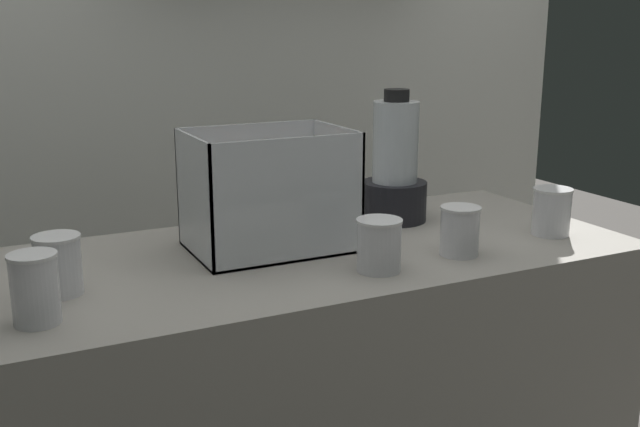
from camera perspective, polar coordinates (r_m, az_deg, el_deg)
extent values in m
cube|color=silver|center=(2.31, -8.54, 10.83)|extent=(2.60, 0.04, 2.50)
cube|color=white|center=(1.67, -3.88, -2.55)|extent=(0.34, 0.25, 0.01)
cube|color=white|center=(1.53, -2.26, 0.90)|extent=(0.34, 0.01, 0.26)
cube|color=white|center=(1.75, -5.44, 2.56)|extent=(0.34, 0.01, 0.26)
cube|color=white|center=(1.58, -9.64, 1.18)|extent=(0.01, 0.25, 0.26)
cube|color=white|center=(1.70, 1.32, 2.34)|extent=(0.01, 0.25, 0.26)
cone|color=orange|center=(1.62, -6.56, -2.41)|extent=(0.12, 0.13, 0.03)
cone|color=orange|center=(1.68, -2.69, -1.69)|extent=(0.17, 0.13, 0.03)
cone|color=orange|center=(1.62, -5.77, -2.27)|extent=(0.15, 0.11, 0.03)
cone|color=orange|center=(1.66, -4.67, -1.95)|extent=(0.10, 0.19, 0.03)
cone|color=orange|center=(1.66, -6.59, -1.20)|extent=(0.16, 0.04, 0.03)
cone|color=orange|center=(1.68, -1.63, -0.67)|extent=(0.14, 0.07, 0.03)
cone|color=orange|center=(1.66, -5.71, -0.68)|extent=(0.15, 0.15, 0.04)
cone|color=orange|center=(1.64, -4.99, -1.20)|extent=(0.12, 0.17, 0.03)
cylinder|color=black|center=(1.90, 5.69, 0.97)|extent=(0.16, 0.16, 0.10)
cylinder|color=silver|center=(1.87, 5.81, 5.47)|extent=(0.11, 0.11, 0.20)
cylinder|color=yellow|center=(1.88, 5.74, 3.04)|extent=(0.10, 0.10, 0.04)
cylinder|color=black|center=(1.85, 5.90, 9.00)|extent=(0.06, 0.06, 0.03)
cylinder|color=white|center=(1.33, -20.99, -5.53)|extent=(0.08, 0.08, 0.12)
cylinder|color=orange|center=(1.33, -20.95, -5.95)|extent=(0.07, 0.07, 0.10)
cylinder|color=white|center=(1.31, -21.23, -3.01)|extent=(0.08, 0.08, 0.01)
cylinder|color=white|center=(1.46, -19.42, -3.86)|extent=(0.08, 0.08, 0.11)
cylinder|color=maroon|center=(1.46, -19.37, -4.41)|extent=(0.08, 0.08, 0.08)
cylinder|color=white|center=(1.44, -19.61, -1.72)|extent=(0.09, 0.09, 0.01)
cylinder|color=white|center=(1.51, 4.54, -2.55)|extent=(0.09, 0.09, 0.10)
cylinder|color=yellow|center=(1.51, 4.53, -3.01)|extent=(0.08, 0.08, 0.08)
cylinder|color=white|center=(1.49, 4.59, -0.56)|extent=(0.09, 0.09, 0.01)
cylinder|color=white|center=(1.63, 10.66, -1.42)|extent=(0.08, 0.08, 0.10)
cylinder|color=orange|center=(1.63, 10.64, -1.77)|extent=(0.08, 0.08, 0.08)
cylinder|color=white|center=(1.62, 10.75, 0.41)|extent=(0.09, 0.09, 0.01)
cylinder|color=white|center=(1.84, 17.32, 0.06)|extent=(0.09, 0.09, 0.11)
cylinder|color=yellow|center=(1.85, 17.27, -0.58)|extent=(0.08, 0.08, 0.06)
cylinder|color=white|center=(1.83, 17.45, 1.76)|extent=(0.09, 0.09, 0.01)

